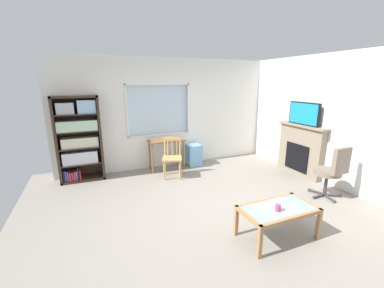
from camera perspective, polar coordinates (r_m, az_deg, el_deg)
name	(u,v)px	position (r m, az deg, el deg)	size (l,w,h in m)	color
ground	(217,210)	(4.30, 5.81, -15.20)	(6.36, 6.16, 0.02)	gray
wall_back_with_window	(169,114)	(6.18, -5.32, 7.06)	(5.36, 0.15, 2.67)	white
wall_right	(340,122)	(5.68, 31.30, 4.48)	(0.12, 5.36, 2.67)	white
bookshelf	(79,137)	(5.71, -24.99, 1.40)	(0.90, 0.38, 1.84)	#38281E
desk_under_window	(166,145)	(5.92, -6.00, -0.34)	(0.87, 0.41, 0.75)	brown
wooden_chair	(172,157)	(5.48, -4.66, -3.07)	(0.54, 0.53, 0.90)	tan
plastic_drawer_unit	(193,155)	(6.30, 0.30, -2.51)	(0.35, 0.40, 0.54)	#72ADDB
fireplace	(300,149)	(6.16, 24.03, -1.18)	(0.26, 1.27, 1.16)	gray
tv	(304,114)	(5.99, 24.72, 6.48)	(0.06, 0.80, 0.50)	black
office_chair	(332,170)	(5.12, 30.02, -5.25)	(0.56, 0.58, 1.00)	#7A6B5B
coffee_table	(278,212)	(3.65, 19.46, -14.75)	(1.04, 0.57, 0.45)	#8C9E99
sippy_cup	(278,207)	(3.52, 19.49, -13.84)	(0.07, 0.07, 0.09)	#DB3D84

